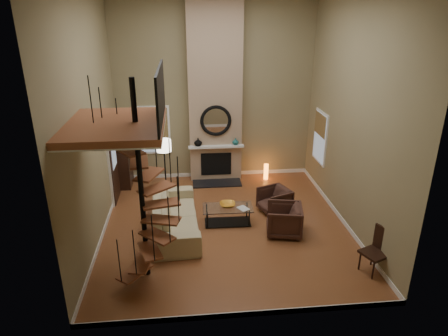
{
  "coord_description": "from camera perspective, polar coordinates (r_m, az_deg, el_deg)",
  "views": [
    {
      "loc": [
        -0.93,
        -8.79,
        5.13
      ],
      "look_at": [
        0.0,
        0.4,
        1.4
      ],
      "focal_mm": 32.14,
      "sensor_mm": 36.0,
      "label": 1
    }
  ],
  "objects": [
    {
      "name": "baseboard_front",
      "position": [
        7.57,
        2.94,
        -20.05
      ],
      "size": [
        6.0,
        0.02,
        0.12
      ],
      "primitive_type": "cube",
      "color": "white",
      "rests_on": "ground"
    },
    {
      "name": "ground",
      "position": [
        10.22,
        0.23,
        -8.16
      ],
      "size": [
        6.0,
        6.5,
        0.01
      ],
      "primitive_type": "cube",
      "color": "#A15E34",
      "rests_on": "ground"
    },
    {
      "name": "window_right",
      "position": [
        12.0,
        13.52,
        4.39
      ],
      "size": [
        0.06,
        1.02,
        1.52
      ],
      "color": "white",
      "rests_on": "right_wall"
    },
    {
      "name": "baseboard_left",
      "position": [
        10.36,
        -16.64,
        -8.35
      ],
      "size": [
        0.02,
        6.5,
        0.12
      ],
      "primitive_type": "cube",
      "color": "white",
      "rests_on": "ground"
    },
    {
      "name": "armchair_far",
      "position": [
        9.84,
        8.99,
        -7.34
      ],
      "size": [
        0.98,
        0.96,
        0.76
      ],
      "primitive_type": "imported",
      "rotation": [
        0.0,
        0.0,
        -1.77
      ],
      "color": "#43271F",
      "rests_on": "ground"
    },
    {
      "name": "accent_lamp",
      "position": [
        12.83,
        5.99,
        -0.51
      ],
      "size": [
        0.14,
        0.14,
        0.5
      ],
      "primitive_type": "cylinder",
      "color": "orange",
      "rests_on": "ground"
    },
    {
      "name": "chimney_breast",
      "position": [
        12.13,
        -1.28,
        10.65
      ],
      "size": [
        1.6,
        0.38,
        5.5
      ],
      "primitive_type": "cube",
      "color": "tan",
      "rests_on": "ground"
    },
    {
      "name": "floor_lamp",
      "position": [
        11.3,
        -8.53,
        2.53
      ],
      "size": [
        0.41,
        0.41,
        1.71
      ],
      "color": "black",
      "rests_on": "ground"
    },
    {
      "name": "coffee_table",
      "position": [
        10.18,
        0.53,
        -6.44
      ],
      "size": [
        1.26,
        0.65,
        0.46
      ],
      "color": "silver",
      "rests_on": "ground"
    },
    {
      "name": "back_wall",
      "position": [
        12.31,
        -1.36,
        10.83
      ],
      "size": [
        6.0,
        0.02,
        5.5
      ],
      "primitive_type": "cube",
      "color": "#8B7F5A",
      "rests_on": "ground"
    },
    {
      "name": "mirror_disc",
      "position": [
        12.11,
        -1.17,
        6.74
      ],
      "size": [
        0.8,
        0.01,
        0.8
      ],
      "primitive_type": "cylinder",
      "rotation": [
        1.57,
        0.0,
        0.0
      ],
      "color": "white",
      "rests_on": "chimney_breast"
    },
    {
      "name": "right_wall",
      "position": [
        9.92,
        17.89,
        7.04
      ],
      "size": [
        0.02,
        6.5,
        5.5
      ],
      "primitive_type": "cube",
      "color": "#8B7F5A",
      "rests_on": "ground"
    },
    {
      "name": "hearth",
      "position": [
        12.49,
        -1.0,
        -2.17
      ],
      "size": [
        1.5,
        0.6,
        0.04
      ],
      "primitive_type": "cube",
      "color": "black",
      "rests_on": "ground"
    },
    {
      "name": "vase_left",
      "position": [
        12.23,
        -3.71,
        3.71
      ],
      "size": [
        0.24,
        0.24,
        0.25
      ],
      "primitive_type": "imported",
      "color": "black",
      "rests_on": "mantel"
    },
    {
      "name": "front_wall",
      "position": [
        6.1,
        3.44,
        -0.99
      ],
      "size": [
        6.0,
        0.02,
        5.5
      ],
      "primitive_type": "cube",
      "color": "#8B7F5A",
      "rests_on": "ground"
    },
    {
      "name": "entry_door",
      "position": [
        11.53,
        -15.49,
        0.42
      ],
      "size": [
        0.1,
        1.05,
        2.16
      ],
      "color": "white",
      "rests_on": "ground"
    },
    {
      "name": "vase_right",
      "position": [
        12.33,
        1.65,
        3.8
      ],
      "size": [
        0.2,
        0.2,
        0.21
      ],
      "primitive_type": "imported",
      "color": "#1A5C5C",
      "rests_on": "mantel"
    },
    {
      "name": "sofa",
      "position": [
        9.95,
        -7.05,
        -6.62
      ],
      "size": [
        1.19,
        2.77,
        0.79
      ],
      "primitive_type": "imported",
      "rotation": [
        0.0,
        0.0,
        1.62
      ],
      "color": "#C2B387",
      "rests_on": "ground"
    },
    {
      "name": "loft",
      "position": [
        7.33,
        -14.41,
        6.32
      ],
      "size": [
        1.7,
        2.2,
        1.09
      ],
      "color": "#995332",
      "rests_on": "left_wall"
    },
    {
      "name": "armchair_near",
      "position": [
        10.78,
        7.49,
        -4.52
      ],
      "size": [
        0.96,
        0.95,
        0.68
      ],
      "primitive_type": "imported",
      "rotation": [
        0.0,
        0.0,
        -1.2
      ],
      "color": "#43271F",
      "rests_on": "ground"
    },
    {
      "name": "baseboard_right",
      "position": [
        10.88,
        16.21,
        -6.75
      ],
      "size": [
        0.02,
        6.5,
        0.12
      ],
      "primitive_type": "cube",
      "color": "white",
      "rests_on": "ground"
    },
    {
      "name": "book",
      "position": [
        10.01,
        2.63,
        -5.84
      ],
      "size": [
        0.34,
        0.37,
        0.03
      ],
      "primitive_type": "imported",
      "rotation": [
        0.0,
        0.0,
        0.49
      ],
      "color": "gray",
      "rests_on": "coffee_table"
    },
    {
      "name": "hutch",
      "position": [
        12.44,
        -14.15,
        1.66
      ],
      "size": [
        0.4,
        0.86,
        1.91
      ],
      "primitive_type": "cube",
      "color": "black",
      "rests_on": "ground"
    },
    {
      "name": "side_chair",
      "position": [
        8.94,
        21.03,
        -10.67
      ],
      "size": [
        0.62,
        0.62,
        1.0
      ],
      "color": "black",
      "rests_on": "ground"
    },
    {
      "name": "bowl",
      "position": [
        10.13,
        0.5,
        -5.24
      ],
      "size": [
        0.39,
        0.39,
        0.1
      ],
      "primitive_type": "imported",
      "color": "orange",
      "rests_on": "coffee_table"
    },
    {
      "name": "firebox",
      "position": [
        12.55,
        -1.13,
        0.58
      ],
      "size": [
        0.95,
        0.02,
        0.72
      ],
      "primitive_type": "cube",
      "color": "black",
      "rests_on": "chimney_breast"
    },
    {
      "name": "window_back",
      "position": [
        12.55,
        -10.02,
        5.41
      ],
      "size": [
        1.02,
        0.06,
        1.52
      ],
      "color": "white",
      "rests_on": "back_wall"
    },
    {
      "name": "left_wall",
      "position": [
        9.34,
        -18.48,
        6.09
      ],
      "size": [
        0.02,
        6.5,
        5.5
      ],
      "primitive_type": "cube",
      "color": "#8B7F5A",
      "rests_on": "ground"
    },
    {
      "name": "mirror_frame",
      "position": [
        12.1,
        -1.17,
        6.73
      ],
      "size": [
        0.94,
        0.1,
        0.94
      ],
      "primitive_type": "torus",
      "rotation": [
        1.57,
        0.0,
        0.0
      ],
      "color": "black",
      "rests_on": "chimney_breast"
    },
    {
      "name": "baseboard_back",
      "position": [
        13.09,
        -1.25,
        -0.82
      ],
      "size": [
        6.0,
        0.02,
        0.12
      ],
      "primitive_type": "cube",
      "color": "white",
      "rests_on": "ground"
    },
    {
      "name": "mantel",
      "position": [
        12.27,
        -1.12,
        3.05
      ],
      "size": [
        1.7,
        0.18,
        0.06
      ],
      "primitive_type": "cube",
      "color": "white",
      "rests_on": "chimney_breast"
    },
    {
      "name": "spiral_stair",
      "position": [
        7.81,
        -11.5,
        -3.87
      ],
      "size": [
        1.47,
        1.47,
        4.06
      ],
      "color": "black",
      "rests_on": "ground"
    }
  ]
}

